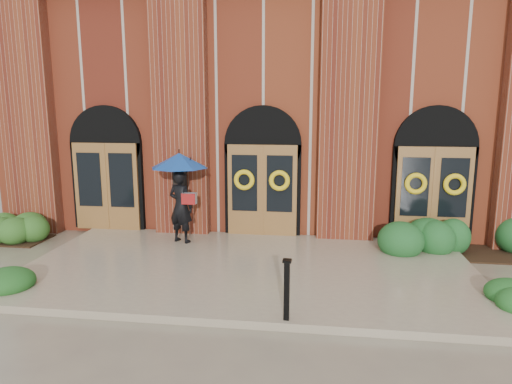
# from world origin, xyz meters

# --- Properties ---
(ground) EXTENTS (90.00, 90.00, 0.00)m
(ground) POSITION_xyz_m (0.00, 0.00, 0.00)
(ground) COLOR gray
(ground) RESTS_ON ground
(landing) EXTENTS (10.00, 5.30, 0.15)m
(landing) POSITION_xyz_m (0.00, 0.15, 0.07)
(landing) COLOR gray
(landing) RESTS_ON ground
(church_building) EXTENTS (16.20, 12.53, 7.00)m
(church_building) POSITION_xyz_m (0.00, 8.78, 3.50)
(church_building) COLOR maroon
(church_building) RESTS_ON ground
(man_with_umbrella) EXTENTS (1.90, 1.90, 2.35)m
(man_with_umbrella) POSITION_xyz_m (-2.02, 1.74, 1.79)
(man_with_umbrella) COLOR black
(man_with_umbrella) RESTS_ON landing
(metal_post) EXTENTS (0.15, 0.15, 1.05)m
(metal_post) POSITION_xyz_m (1.02, -2.35, 0.70)
(metal_post) COLOR black
(metal_post) RESTS_ON landing
(hedge_wall_right) EXTENTS (3.35, 1.34, 0.86)m
(hedge_wall_right) POSITION_xyz_m (5.20, 2.20, 0.43)
(hedge_wall_right) COLOR #1B4D1F
(hedge_wall_right) RESTS_ON ground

